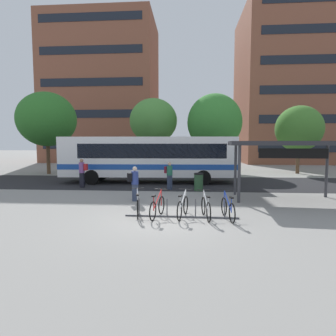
{
  "coord_description": "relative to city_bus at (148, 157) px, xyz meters",
  "views": [
    {
      "loc": [
        1.03,
        -9.85,
        2.75
      ],
      "look_at": [
        -0.04,
        4.49,
        1.49
      ],
      "focal_mm": 29.9,
      "sensor_mm": 36.0,
      "label": 1
    }
  ],
  "objects": [
    {
      "name": "parked_bicycle_white_2",
      "position": [
        2.66,
        -9.19,
        -1.39
      ],
      "size": [
        0.56,
        1.7,
        0.99
      ],
      "rotation": [
        0.0,
        0.0,
        1.36
      ],
      "color": "black",
      "rests_on": "ground"
    },
    {
      "name": "parked_bicycle_white_3",
      "position": [
        3.51,
        -9.28,
        -1.39
      ],
      "size": [
        0.52,
        1.72,
        0.99
      ],
      "rotation": [
        0.0,
        0.0,
        1.7
      ],
      "color": "black",
      "rests_on": "ground"
    },
    {
      "name": "bus_lane_asphalt",
      "position": [
        1.84,
        0.0,
        -1.77
      ],
      "size": [
        80.0,
        7.2,
        0.01
      ],
      "primitive_type": "cube",
      "color": "#232326",
      "rests_on": "ground"
    },
    {
      "name": "building_right_wing",
      "position": [
        20.72,
        23.92,
        9.19
      ],
      "size": [
        20.36,
        13.2,
        21.92
      ],
      "color": "brown",
      "rests_on": "ground"
    },
    {
      "name": "city_bus",
      "position": [
        0.0,
        0.0,
        0.0
      ],
      "size": [
        12.12,
        3.08,
        3.2
      ],
      "rotation": [
        0.0,
        0.0,
        3.18
      ],
      "color": "white",
      "rests_on": "ground"
    },
    {
      "name": "trash_bin",
      "position": [
        3.45,
        -3.2,
        -1.26
      ],
      "size": [
        0.55,
        0.55,
        1.03
      ],
      "color": "#284C2D",
      "rests_on": "ground"
    },
    {
      "name": "bike_rack",
      "position": [
        2.6,
        -9.23,
        -1.69
      ],
      "size": [
        4.25,
        0.21,
        0.7
      ],
      "rotation": [
        0.0,
        0.0,
        -0.03
      ],
      "color": "#47474C",
      "rests_on": "ground"
    },
    {
      "name": "parked_bicycle_silver_0",
      "position": [
        0.93,
        -9.07,
        -1.39
      ],
      "size": [
        0.54,
        1.7,
        0.99
      ],
      "rotation": [
        0.0,
        0.0,
        1.76
      ],
      "color": "black",
      "rests_on": "ground"
    },
    {
      "name": "street_tree_2",
      "position": [
        5.28,
        7.47,
        2.97
      ],
      "size": [
        5.13,
        5.13,
        7.42
      ],
      "color": "brown",
      "rests_on": "ground"
    },
    {
      "name": "parked_bicycle_red_1",
      "position": [
        1.71,
        -9.28,
        -1.39
      ],
      "size": [
        0.56,
        1.7,
        0.99
      ],
      "rotation": [
        0.0,
        0.0,
        1.36
      ],
      "color": "black",
      "rests_on": "ground"
    },
    {
      "name": "parked_bicycle_blue_4",
      "position": [
        4.29,
        -9.36,
        -1.39
      ],
      "size": [
        0.52,
        1.71,
        0.99
      ],
      "rotation": [
        0.0,
        0.0,
        1.72
      ],
      "color": "black",
      "rests_on": "ground"
    },
    {
      "name": "street_tree_3",
      "position": [
        -9.83,
        4.95,
        3.13
      ],
      "size": [
        5.15,
        5.15,
        7.32
      ],
      "color": "brown",
      "rests_on": "ground"
    },
    {
      "name": "commuter_red_pack_1",
      "position": [
        -3.77,
        -2.52,
        -0.74
      ],
      "size": [
        0.53,
        0.35,
        1.8
      ],
      "rotation": [
        0.0,
        0.0,
        3.18
      ],
      "color": "black",
      "rests_on": "ground"
    },
    {
      "name": "commuter_maroon_pack_0",
      "position": [
        1.71,
        -2.86,
        -0.83
      ],
      "size": [
        0.59,
        0.59,
        1.64
      ],
      "rotation": [
        0.0,
        0.0,
        5.49
      ],
      "color": "#2D3851",
      "rests_on": "ground"
    },
    {
      "name": "ground",
      "position": [
        1.84,
        -9.61,
        -1.78
      ],
      "size": [
        200.0,
        200.0,
        0.0
      ],
      "primitive_type": "plane",
      "color": "gray"
    },
    {
      "name": "building_left_wing",
      "position": [
        -10.47,
        23.89,
        8.88
      ],
      "size": [
        16.17,
        10.83,
        21.31
      ],
      "color": "brown",
      "rests_on": "ground"
    },
    {
      "name": "transit_shelter",
      "position": [
        7.55,
        -5.58,
        0.89
      ],
      "size": [
        5.56,
        3.26,
        2.86
      ],
      "rotation": [
        0.0,
        0.0,
        -0.08
      ],
      "color": "#38383D",
      "rests_on": "ground"
    },
    {
      "name": "commuter_black_pack_2",
      "position": [
        0.28,
        -6.41,
        -0.82
      ],
      "size": [
        0.6,
        0.49,
        1.66
      ],
      "rotation": [
        0.0,
        0.0,
        0.42
      ],
      "color": "#2D3851",
      "rests_on": "ground"
    },
    {
      "name": "street_tree_0",
      "position": [
        12.85,
        6.94,
        2.32
      ],
      "size": [
        4.17,
        4.17,
        6.17
      ],
      "color": "brown",
      "rests_on": "ground"
    },
    {
      "name": "street_tree_1",
      "position": [
        -0.67,
        8.54,
        3.23
      ],
      "size": [
        4.72,
        4.72,
        7.23
      ],
      "color": "brown",
      "rests_on": "ground"
    }
  ]
}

